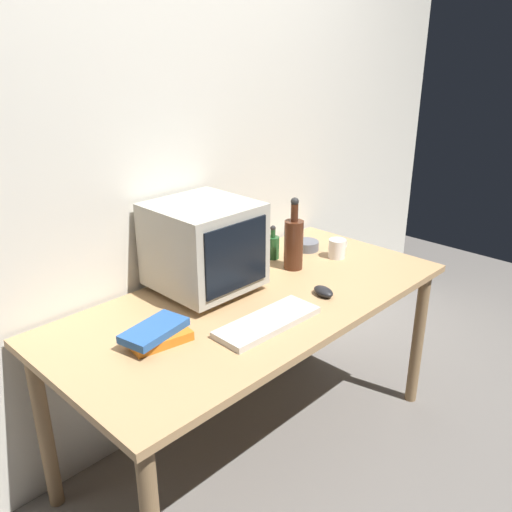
% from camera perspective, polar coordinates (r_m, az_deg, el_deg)
% --- Properties ---
extents(ground_plane, '(6.00, 6.00, 0.00)m').
position_cam_1_polar(ground_plane, '(2.58, 0.00, -19.31)').
color(ground_plane, slate).
extents(back_wall, '(4.00, 0.08, 2.50)m').
position_cam_1_polar(back_wall, '(2.33, -8.29, 10.53)').
color(back_wall, silver).
rests_on(back_wall, ground).
extents(desk, '(1.69, 0.80, 0.74)m').
position_cam_1_polar(desk, '(2.20, 0.00, -6.33)').
color(desk, tan).
rests_on(desk, ground).
extents(crt_monitor, '(0.38, 0.39, 0.37)m').
position_cam_1_polar(crt_monitor, '(2.17, -5.56, 1.04)').
color(crt_monitor, '#B2AD9E').
rests_on(crt_monitor, desk).
extents(keyboard, '(0.42, 0.16, 0.02)m').
position_cam_1_polar(keyboard, '(1.96, 1.24, -7.03)').
color(keyboard, beige).
rests_on(keyboard, desk).
extents(computer_mouse, '(0.08, 0.11, 0.04)m').
position_cam_1_polar(computer_mouse, '(2.19, 7.18, -3.75)').
color(computer_mouse, black).
rests_on(computer_mouse, desk).
extents(bottle_tall, '(0.09, 0.09, 0.33)m').
position_cam_1_polar(bottle_tall, '(2.40, 4.02, 1.46)').
color(bottle_tall, '#472314').
rests_on(bottle_tall, desk).
extents(bottle_short, '(0.06, 0.06, 0.16)m').
position_cam_1_polar(bottle_short, '(2.53, 1.80, 1.04)').
color(bottle_short, '#1E4C23').
rests_on(bottle_short, desk).
extents(book_stack, '(0.25, 0.17, 0.06)m').
position_cam_1_polar(book_stack, '(1.88, -10.47, -8.18)').
color(book_stack, orange).
rests_on(book_stack, desk).
extents(mug, '(0.12, 0.08, 0.09)m').
position_cam_1_polar(mug, '(2.58, 8.64, 0.82)').
color(mug, white).
rests_on(mug, desk).
extents(cd_spindle, '(0.12, 0.12, 0.04)m').
position_cam_1_polar(cd_spindle, '(2.66, 5.40, 1.13)').
color(cd_spindle, '#595B66').
rests_on(cd_spindle, desk).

